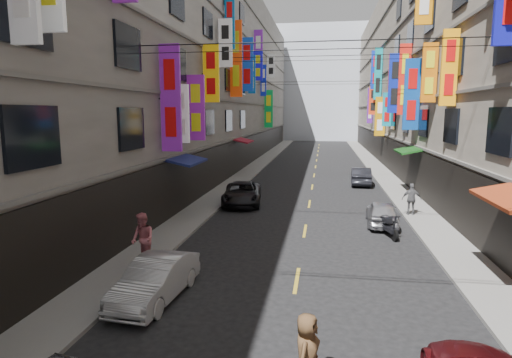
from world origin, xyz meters
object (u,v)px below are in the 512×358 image
(car_left_mid, at_px, (156,280))
(pedestrian_rfar, at_px, (412,199))
(car_right_far, at_px, (361,176))
(pedestrian_crossing, at_px, (307,353))
(car_right_mid, at_px, (382,213))
(pedestrian_lfar, at_px, (143,239))
(scooter_far_right, at_px, (388,227))
(car_left_far, at_px, (242,194))

(car_left_mid, distance_m, pedestrian_rfar, 15.03)
(car_left_mid, bearing_deg, car_right_far, 75.49)
(pedestrian_rfar, distance_m, pedestrian_crossing, 15.97)
(car_right_mid, xyz_separation_m, pedestrian_lfar, (-9.09, -7.37, 0.44))
(scooter_far_right, bearing_deg, car_right_far, -106.15)
(scooter_far_right, height_order, car_right_far, car_right_far)
(car_right_far, relative_size, pedestrian_rfar, 2.43)
(pedestrian_crossing, bearing_deg, pedestrian_lfar, 58.15)
(car_left_mid, bearing_deg, pedestrian_lfar, 125.77)
(car_right_far, bearing_deg, pedestrian_lfar, 67.39)
(pedestrian_crossing, bearing_deg, pedestrian_rfar, -5.00)
(scooter_far_right, height_order, car_left_mid, car_left_mid)
(car_right_mid, height_order, car_right_far, car_right_far)
(car_right_far, height_order, pedestrian_crossing, pedestrian_crossing)
(car_left_mid, bearing_deg, car_left_far, 94.82)
(car_left_mid, xyz_separation_m, car_right_far, (7.62, 21.71, 0.05))
(car_left_mid, height_order, pedestrian_crossing, pedestrian_crossing)
(car_right_mid, height_order, pedestrian_rfar, pedestrian_rfar)
(car_right_mid, relative_size, car_right_far, 0.89)
(car_right_mid, bearing_deg, car_left_mid, 55.04)
(car_left_far, relative_size, car_right_mid, 1.31)
(scooter_far_right, xyz_separation_m, car_right_far, (-0.06, 13.97, 0.23))
(pedestrian_lfar, distance_m, pedestrian_rfar, 14.30)
(car_left_far, bearing_deg, car_left_mid, -97.40)
(car_left_far, xyz_separation_m, car_right_far, (7.62, 8.30, 0.02))
(scooter_far_right, height_order, pedestrian_lfar, pedestrian_lfar)
(car_right_far, distance_m, pedestrian_crossing, 25.40)
(pedestrian_lfar, height_order, pedestrian_crossing, pedestrian_lfar)
(car_right_mid, distance_m, car_right_far, 11.96)
(pedestrian_crossing, bearing_deg, car_left_far, 27.74)
(car_left_far, xyz_separation_m, pedestrian_rfar, (9.40, -1.69, 0.30))
(car_left_mid, bearing_deg, scooter_far_right, 50.06)
(pedestrian_lfar, relative_size, pedestrian_crossing, 1.16)
(car_right_mid, distance_m, pedestrian_rfar, 2.65)
(car_left_far, bearing_deg, car_right_mid, -32.95)
(pedestrian_lfar, bearing_deg, scooter_far_right, 69.22)
(pedestrian_rfar, xyz_separation_m, pedestrian_crossing, (-4.86, -15.22, -0.15))
(car_left_mid, distance_m, car_left_far, 13.41)
(car_left_mid, height_order, pedestrian_lfar, pedestrian_lfar)
(scooter_far_right, bearing_deg, car_left_mid, 28.84)
(car_left_mid, distance_m, pedestrian_lfar, 2.81)
(car_left_far, bearing_deg, pedestrian_rfar, -17.61)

